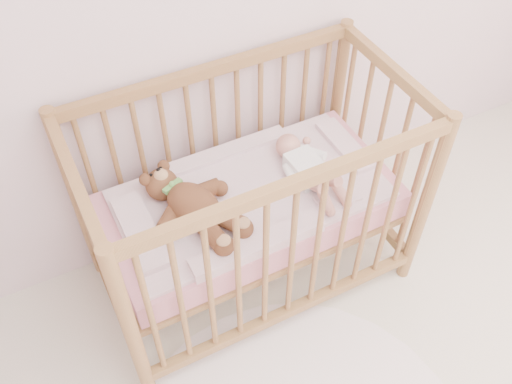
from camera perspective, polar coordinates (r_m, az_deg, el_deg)
crib at (r=2.42m, az=-0.54°, el=-1.13°), size 1.36×0.76×1.00m
mattress at (r=2.44m, az=-0.54°, el=-1.36°), size 1.22×0.62×0.13m
blanket at (r=2.38m, az=-0.55°, el=-0.18°), size 1.10×0.58×0.06m
baby at (r=2.40m, az=5.08°, el=2.77°), size 0.26×0.50×0.12m
teddy_bear at (r=2.24m, az=-6.25°, el=-1.30°), size 0.55×0.64×0.15m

